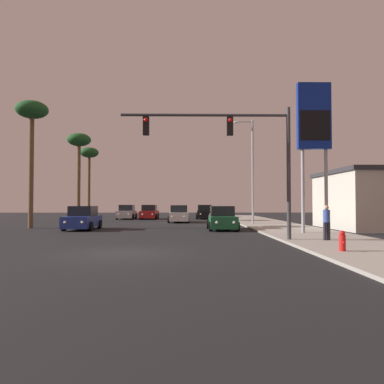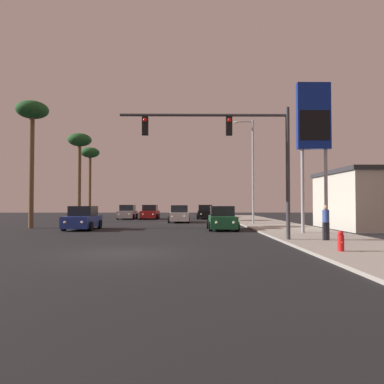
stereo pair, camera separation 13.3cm
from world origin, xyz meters
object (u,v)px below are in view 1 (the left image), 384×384
at_px(gas_station_sign, 314,124).
at_px(pedestrian_on_sidewalk, 327,221).
at_px(fire_hydrant, 342,241).
at_px(palm_tree_far, 89,157).
at_px(car_blue, 83,219).
at_px(palm_tree_near, 32,117).
at_px(car_white, 179,215).
at_px(palm_tree_mid, 79,145).
at_px(traffic_light_mast, 239,144).
at_px(street_lamp, 251,166).
at_px(car_black, 205,212).
at_px(car_red, 149,213).
at_px(car_silver, 127,213).
at_px(car_green, 222,219).

relative_size(gas_station_sign, pedestrian_on_sidewalk, 5.39).
bearing_deg(fire_hydrant, palm_tree_far, 117.93).
height_order(car_blue, palm_tree_near, palm_tree_near).
bearing_deg(car_white, palm_tree_far, -46.30).
bearing_deg(fire_hydrant, palm_tree_mid, 124.35).
relative_size(traffic_light_mast, palm_tree_near, 0.87).
distance_m(car_blue, street_lamp, 14.79).
distance_m(street_lamp, pedestrian_on_sidewalk, 15.04).
distance_m(traffic_light_mast, fire_hydrant, 6.97).
bearing_deg(traffic_light_mast, palm_tree_far, 116.73).
relative_size(traffic_light_mast, palm_tree_mid, 0.92).
distance_m(car_black, fire_hydrant, 31.14).
xyz_separation_m(car_red, gas_station_sign, (12.00, -21.90, 5.86)).
bearing_deg(car_silver, car_blue, 89.23).
relative_size(car_red, palm_tree_near, 0.45).
distance_m(traffic_light_mast, gas_station_sign, 6.69).
height_order(car_red, pedestrian_on_sidewalk, pedestrian_on_sidewalk).
xyz_separation_m(car_blue, palm_tree_near, (-4.34, 1.59, 7.61)).
bearing_deg(car_silver, fire_hydrant, 113.22).
bearing_deg(car_blue, car_green, 178.83).
distance_m(car_black, gas_station_sign, 23.89).
height_order(car_black, car_green, same).
bearing_deg(car_silver, pedestrian_on_sidewalk, 117.98).
xyz_separation_m(gas_station_sign, pedestrian_on_sidewalk, (-0.94, -4.36, -5.58)).
bearing_deg(car_black, car_blue, 62.98).
xyz_separation_m(fire_hydrant, palm_tree_far, (-18.31, 34.53, 7.41)).
bearing_deg(traffic_light_mast, car_silver, 110.34).
relative_size(car_blue, fire_hydrant, 5.69).
distance_m(palm_tree_near, palm_tree_far, 20.02).
height_order(car_black, traffic_light_mast, traffic_light_mast).
height_order(car_black, street_lamp, street_lamp).
relative_size(car_white, car_silver, 1.01).
bearing_deg(palm_tree_mid, car_red, 41.00).
xyz_separation_m(car_blue, fire_hydrant, (13.12, -12.94, -0.27)).
bearing_deg(fire_hydrant, palm_tree_near, 140.24).
bearing_deg(car_red, car_silver, 1.76).
bearing_deg(gas_station_sign, pedestrian_on_sidewalk, -102.21).
bearing_deg(car_silver, gas_station_sign, 124.19).
bearing_deg(car_white, car_silver, -51.56).
bearing_deg(palm_tree_mid, car_silver, 55.48).
relative_size(car_white, palm_tree_far, 0.48).
relative_size(car_green, palm_tree_mid, 0.48).
height_order(car_blue, pedestrian_on_sidewalk, pedestrian_on_sidewalk).
xyz_separation_m(car_silver, street_lamp, (12.63, -11.85, 4.36)).
relative_size(traffic_light_mast, gas_station_sign, 0.93).
relative_size(car_red, gas_station_sign, 0.48).
bearing_deg(pedestrian_on_sidewalk, palm_tree_mid, 130.88).
bearing_deg(car_black, car_green, 92.02).
relative_size(car_blue, palm_tree_far, 0.48).
distance_m(car_blue, palm_tree_mid, 14.07).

